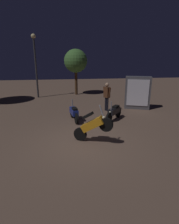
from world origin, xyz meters
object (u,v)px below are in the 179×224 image
at_px(motorcycle_orange_foreground, 93,126).
at_px(motorcycle_blue_parked_right, 74,113).
at_px(person_rider_beside, 107,94).
at_px(streetlamp_near, 35,58).
at_px(kiosk_billboard, 138,93).
at_px(motorcycle_black_parked_left, 114,112).

relative_size(motorcycle_orange_foreground, motorcycle_blue_parked_right, 0.99).
bearing_deg(motorcycle_blue_parked_right, person_rider_beside, -64.15).
distance_m(person_rider_beside, streetlamp_near, 6.88).
relative_size(person_rider_beside, kiosk_billboard, 0.85).
distance_m(motorcycle_blue_parked_right, person_rider_beside, 2.72).
height_order(person_rider_beside, kiosk_billboard, kiosk_billboard).
bearing_deg(person_rider_beside, motorcycle_orange_foreground, -141.33).
bearing_deg(motorcycle_black_parked_left, person_rider_beside, -137.68).
bearing_deg(motorcycle_orange_foreground, motorcycle_black_parked_left, 87.80).
bearing_deg(kiosk_billboard, motorcycle_black_parked_left, 63.03).
relative_size(motorcycle_orange_foreground, motorcycle_black_parked_left, 1.24).
bearing_deg(person_rider_beside, streetlamp_near, 105.35).
relative_size(motorcycle_black_parked_left, person_rider_beside, 0.74).
bearing_deg(motorcycle_black_parked_left, kiosk_billboard, 175.04).
bearing_deg(kiosk_billboard, person_rider_beside, 25.93).
xyz_separation_m(person_rider_beside, kiosk_billboard, (2.09, 0.25, -0.02)).
bearing_deg(motorcycle_black_parked_left, motorcycle_orange_foreground, 10.10).
height_order(motorcycle_orange_foreground, motorcycle_blue_parked_right, motorcycle_orange_foreground).
bearing_deg(motorcycle_blue_parked_right, kiosk_billboard, -77.10).
xyz_separation_m(motorcycle_black_parked_left, motorcycle_blue_parked_right, (-2.17, 0.17, 0.00)).
relative_size(motorcycle_blue_parked_right, streetlamp_near, 0.33).
height_order(person_rider_beside, streetlamp_near, streetlamp_near).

